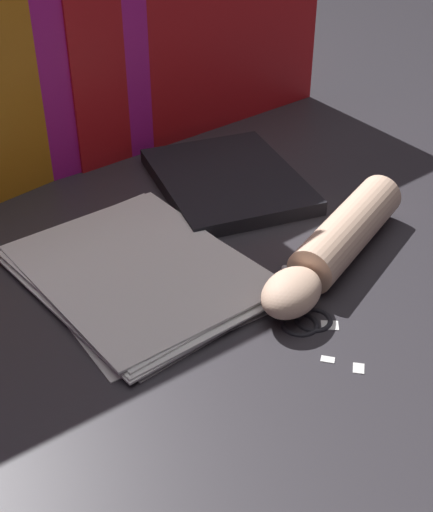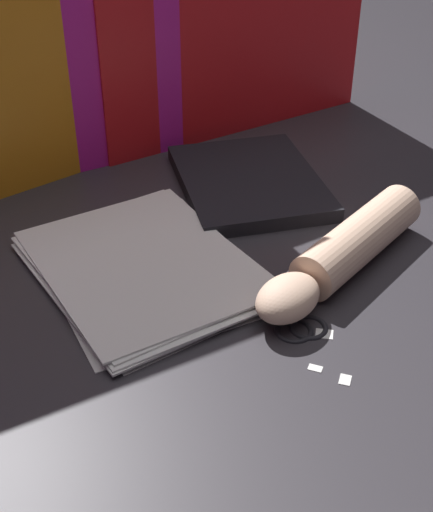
{
  "view_description": "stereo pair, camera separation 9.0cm",
  "coord_description": "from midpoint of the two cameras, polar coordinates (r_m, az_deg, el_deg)",
  "views": [
    {
      "loc": [
        -0.47,
        -0.6,
        0.57
      ],
      "look_at": [
        -0.02,
        -0.01,
        0.06
      ],
      "focal_mm": 50.0,
      "sensor_mm": 36.0,
      "label": 1
    },
    {
      "loc": [
        -0.39,
        -0.65,
        0.57
      ],
      "look_at": [
        -0.02,
        -0.01,
        0.06
      ],
      "focal_mm": 50.0,
      "sensor_mm": 36.0,
      "label": 2
    }
  ],
  "objects": [
    {
      "name": "ground_plane",
      "position": [
        0.95,
        -2.27,
        -2.46
      ],
      "size": [
        6.0,
        6.0,
        0.0
      ],
      "primitive_type": "plane",
      "color": "#2D2B30"
    },
    {
      "name": "backdrop_panel_right",
      "position": [
        1.31,
        -3.08,
        18.82
      ],
      "size": [
        0.55,
        0.04,
        0.44
      ],
      "color": "red",
      "rests_on": "ground_plane"
    },
    {
      "name": "paper_scrap_near",
      "position": [
        0.83,
        8.27,
        -8.99
      ],
      "size": [
        0.02,
        0.02,
        0.0
      ],
      "color": "white",
      "rests_on": "ground_plane"
    },
    {
      "name": "scissors",
      "position": [
        0.9,
        3.69,
        -4.39
      ],
      "size": [
        0.1,
        0.15,
        0.01
      ],
      "color": "silver",
      "rests_on": "ground_plane"
    },
    {
      "name": "backdrop_panel_center",
      "position": [
        1.17,
        -15.91,
        16.47
      ],
      "size": [
        0.55,
        0.1,
        0.47
      ],
      "color": "orange",
      "rests_on": "ground_plane"
    },
    {
      "name": "paper_stack",
      "position": [
        0.97,
        -8.71,
        -1.41
      ],
      "size": [
        0.29,
        0.34,
        0.02
      ],
      "color": "white",
      "rests_on": "ground_plane"
    },
    {
      "name": "paper_scrap_mid",
      "position": [
        0.84,
        5.86,
        -8.34
      ],
      "size": [
        0.02,
        0.02,
        0.0
      ],
      "color": "white",
      "rests_on": "ground_plane"
    },
    {
      "name": "hand_forearm",
      "position": [
        0.98,
        6.95,
        0.88
      ],
      "size": [
        0.34,
        0.18,
        0.07
      ],
      "color": "beige",
      "rests_on": "ground_plane"
    },
    {
      "name": "book_closed",
      "position": [
        1.17,
        -1.3,
        5.99
      ],
      "size": [
        0.29,
        0.33,
        0.02
      ],
      "color": "black",
      "rests_on": "ground_plane"
    },
    {
      "name": "paper_scrap_far",
      "position": [
        0.89,
        6.2,
        -5.62
      ],
      "size": [
        0.03,
        0.03,
        0.0
      ],
      "color": "white",
      "rests_on": "ground_plane"
    }
  ]
}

